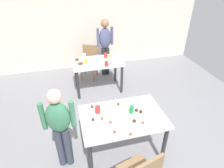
# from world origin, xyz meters

# --- Properties ---
(ground_plane) EXTENTS (6.40, 6.40, 0.00)m
(ground_plane) POSITION_xyz_m (0.00, 0.00, 0.00)
(ground_plane) COLOR gray
(wall_back) EXTENTS (6.40, 0.10, 2.60)m
(wall_back) POSITION_xyz_m (0.00, 3.20, 1.30)
(wall_back) COLOR beige
(wall_back) RESTS_ON ground_plane
(dining_table_near) EXTENTS (1.22, 0.80, 0.75)m
(dining_table_near) POSITION_xyz_m (-0.02, -0.13, 0.65)
(dining_table_near) COLOR white
(dining_table_near) RESTS_ON ground_plane
(dining_table_far) EXTENTS (1.13, 0.68, 0.75)m
(dining_table_far) POSITION_xyz_m (-0.03, 1.79, 0.64)
(dining_table_far) COLOR white
(dining_table_far) RESTS_ON ground_plane
(chair_far_table) EXTENTS (0.53, 0.53, 0.87)m
(chair_far_table) POSITION_xyz_m (-0.13, 2.48, 0.50)
(chair_far_table) COLOR olive
(chair_far_table) RESTS_ON ground_plane
(person_girl_near) EXTENTS (0.46, 0.24, 1.36)m
(person_girl_near) POSITION_xyz_m (-0.91, -0.14, 0.80)
(person_girl_near) COLOR #383D4C
(person_girl_near) RESTS_ON ground_plane
(person_adult_far) EXTENTS (0.46, 0.25, 1.52)m
(person_adult_far) POSITION_xyz_m (0.31, 2.49, 0.91)
(person_adult_far) COLOR #28282D
(person_adult_far) RESTS_ON ground_plane
(mixing_bowl) EXTENTS (0.18, 0.18, 0.09)m
(mixing_bowl) POSITION_xyz_m (-0.09, -0.40, 0.79)
(mixing_bowl) COLOR white
(mixing_bowl) RESTS_ON dining_table_near
(soda_can) EXTENTS (0.07, 0.07, 0.12)m
(soda_can) POSITION_xyz_m (0.12, -0.09, 0.81)
(soda_can) COLOR #198438
(soda_can) RESTS_ON dining_table_near
(fork_near) EXTENTS (0.17, 0.02, 0.01)m
(fork_near) POSITION_xyz_m (-0.41, -0.40, 0.75)
(fork_near) COLOR silver
(fork_near) RESTS_ON dining_table_near
(cup_near_0) EXTENTS (0.08, 0.08, 0.11)m
(cup_near_0) POSITION_xyz_m (-0.36, 0.04, 0.81)
(cup_near_0) COLOR red
(cup_near_0) RESTS_ON dining_table_near
(cake_ball_0) EXTENTS (0.05, 0.05, 0.05)m
(cake_ball_0) POSITION_xyz_m (-0.01, 0.13, 0.77)
(cake_ball_0) COLOR brown
(cake_ball_0) RESTS_ON dining_table_near
(cake_ball_1) EXTENTS (0.04, 0.04, 0.04)m
(cake_ball_1) POSITION_xyz_m (0.20, -0.35, 0.77)
(cake_ball_1) COLOR brown
(cake_ball_1) RESTS_ON dining_table_near
(cake_ball_2) EXTENTS (0.05, 0.05, 0.05)m
(cake_ball_2) POSITION_xyz_m (0.26, -0.13, 0.78)
(cake_ball_2) COLOR #3D2319
(cake_ball_2) RESTS_ON dining_table_near
(cake_ball_3) EXTENTS (0.04, 0.04, 0.04)m
(cake_ball_3) POSITION_xyz_m (-0.33, -0.13, 0.77)
(cake_ball_3) COLOR brown
(cake_ball_3) RESTS_ON dining_table_near
(cake_ball_4) EXTENTS (0.04, 0.04, 0.04)m
(cake_ball_4) POSITION_xyz_m (-0.03, -0.51, 0.77)
(cake_ball_4) COLOR brown
(cake_ball_4) RESTS_ON dining_table_near
(cake_ball_5) EXTENTS (0.05, 0.05, 0.05)m
(cake_ball_5) POSITION_xyz_m (0.10, -0.29, 0.78)
(cake_ball_5) COLOR #3D2319
(cake_ball_5) RESTS_ON dining_table_near
(cake_ball_6) EXTENTS (0.05, 0.05, 0.05)m
(cake_ball_6) POSITION_xyz_m (0.21, -0.08, 0.78)
(cake_ball_6) COLOR #3D2319
(cake_ball_6) RESTS_ON dining_table_near
(cake_ball_7) EXTENTS (0.04, 0.04, 0.04)m
(cake_ball_7) POSITION_xyz_m (-0.23, -0.23, 0.77)
(cake_ball_7) COLOR brown
(cake_ball_7) RESTS_ON dining_table_near
(cake_ball_8) EXTENTS (0.04, 0.04, 0.04)m
(cake_ball_8) POSITION_xyz_m (-0.46, -0.12, 0.77)
(cake_ball_8) COLOR #3D2319
(cake_ball_8) RESTS_ON dining_table_near
(cake_ball_9) EXTENTS (0.05, 0.05, 0.05)m
(cake_ball_9) POSITION_xyz_m (-0.22, -0.42, 0.77)
(cake_ball_9) COLOR brown
(cake_ball_9) RESTS_ON dining_table_near
(cake_ball_10) EXTENTS (0.05, 0.05, 0.05)m
(cake_ball_10) POSITION_xyz_m (-0.42, 0.17, 0.78)
(cake_ball_10) COLOR brown
(cake_ball_10) RESTS_ON dining_table_near
(pitcher_far) EXTENTS (0.11, 0.11, 0.21)m
(pitcher_far) POSITION_xyz_m (-0.05, 1.61, 0.86)
(pitcher_far) COLOR white
(pitcher_far) RESTS_ON dining_table_far
(cup_far_0) EXTENTS (0.08, 0.08, 0.09)m
(cup_far_0) POSITION_xyz_m (-0.29, 1.75, 0.80)
(cup_far_0) COLOR yellow
(cup_far_0) RESTS_ON dining_table_far
(cup_far_1) EXTENTS (0.09, 0.09, 0.11)m
(cup_far_1) POSITION_xyz_m (0.20, 1.95, 0.80)
(cup_far_1) COLOR red
(cup_far_1) RESTS_ON dining_table_far
(cup_far_2) EXTENTS (0.08, 0.08, 0.12)m
(cup_far_2) POSITION_xyz_m (0.11, 1.51, 0.81)
(cup_far_2) COLOR red
(cup_far_2) RESTS_ON dining_table_far
(cup_far_3) EXTENTS (0.08, 0.08, 0.10)m
(cup_far_3) POSITION_xyz_m (-0.29, 2.07, 0.80)
(cup_far_3) COLOR white
(cup_far_3) RESTS_ON dining_table_far
(donut_far_0) EXTENTS (0.14, 0.14, 0.04)m
(donut_far_0) POSITION_xyz_m (0.22, 1.55, 0.77)
(donut_far_0) COLOR pink
(donut_far_0) RESTS_ON dining_table_far
(donut_far_1) EXTENTS (0.13, 0.13, 0.04)m
(donut_far_1) POSITION_xyz_m (0.16, 1.71, 0.77)
(donut_far_1) COLOR white
(donut_far_1) RESTS_ON dining_table_far
(donut_far_2) EXTENTS (0.11, 0.11, 0.03)m
(donut_far_2) POSITION_xyz_m (0.33, 1.99, 0.77)
(donut_far_2) COLOR gold
(donut_far_2) RESTS_ON dining_table_far
(donut_far_3) EXTENTS (0.12, 0.12, 0.03)m
(donut_far_3) POSITION_xyz_m (-0.42, 1.74, 0.77)
(donut_far_3) COLOR brown
(donut_far_3) RESTS_ON dining_table_far
(donut_far_4) EXTENTS (0.11, 0.11, 0.03)m
(donut_far_4) POSITION_xyz_m (-0.48, 1.98, 0.77)
(donut_far_4) COLOR brown
(donut_far_4) RESTS_ON dining_table_far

